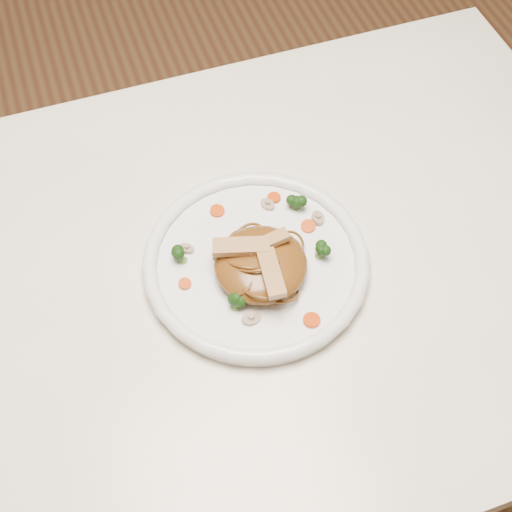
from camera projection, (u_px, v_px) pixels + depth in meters
name	position (u px, v px, depth m)	size (l,w,h in m)	color
ground	(242.00, 450.00, 1.59)	(4.00, 4.00, 0.00)	brown
table	(234.00, 306.00, 1.05)	(1.20, 0.80, 0.75)	white
plate	(256.00, 265.00, 0.97)	(0.31, 0.31, 0.02)	white
noodle_mound	(261.00, 264.00, 0.93)	(0.12, 0.12, 0.04)	brown
chicken_a	(268.00, 242.00, 0.92)	(0.06, 0.02, 0.01)	tan
chicken_b	(241.00, 247.00, 0.92)	(0.07, 0.02, 0.01)	tan
chicken_c	(271.00, 273.00, 0.90)	(0.07, 0.02, 0.01)	tan
broccoli_0	(296.00, 201.00, 1.00)	(0.03, 0.03, 0.03)	#13340A
broccoli_1	(182.00, 254.00, 0.95)	(0.03, 0.03, 0.03)	#13340A
broccoli_2	(235.00, 300.00, 0.91)	(0.03, 0.03, 0.03)	#13340A
broccoli_3	(321.00, 249.00, 0.95)	(0.03, 0.03, 0.03)	#13340A
carrot_0	(274.00, 198.00, 1.02)	(0.02, 0.02, 0.01)	#C34007
carrot_1	(185.00, 284.00, 0.94)	(0.02, 0.02, 0.01)	#C34007
carrot_2	(308.00, 226.00, 0.99)	(0.02, 0.02, 0.01)	#C34007
carrot_3	(217.00, 211.00, 1.00)	(0.02, 0.02, 0.01)	#C34007
carrot_4	(312.00, 320.00, 0.91)	(0.02, 0.02, 0.01)	#C34007
mushroom_0	(251.00, 318.00, 0.91)	(0.03, 0.03, 0.01)	tan
mushroom_1	(318.00, 218.00, 1.00)	(0.03, 0.03, 0.01)	tan
mushroom_2	(187.00, 249.00, 0.97)	(0.02, 0.02, 0.01)	tan
mushroom_3	(268.00, 205.00, 1.01)	(0.02, 0.02, 0.01)	tan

